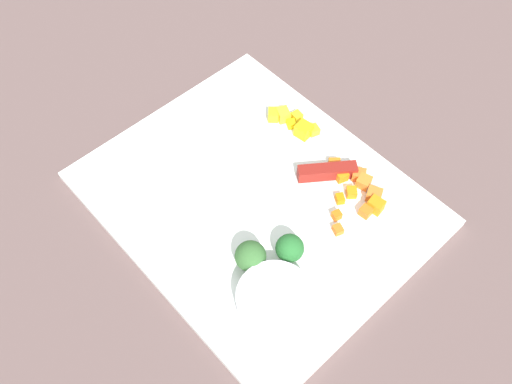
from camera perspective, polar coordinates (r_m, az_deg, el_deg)
ground_plane at (r=0.72m, az=0.00°, el=-0.97°), size 4.00×4.00×0.00m
cutting_board at (r=0.71m, az=0.00°, el=-0.71°), size 0.42×0.35×0.01m
prep_bowl at (r=0.63m, az=1.99°, el=-11.42°), size 0.09×0.09×0.03m
chef_knife at (r=0.72m, az=3.12°, el=1.67°), size 0.20×0.26×0.02m
carrot_dice_0 at (r=0.72m, az=12.37°, el=-0.29°), size 0.02×0.02×0.02m
carrot_dice_1 at (r=0.69m, az=8.50°, el=-2.44°), size 0.01×0.01×0.01m
carrot_dice_2 at (r=0.72m, az=10.05°, el=-0.03°), size 0.02×0.02×0.01m
carrot_dice_3 at (r=0.69m, az=8.63°, el=-3.94°), size 0.02×0.01×0.01m
carrot_dice_4 at (r=0.71m, az=8.85°, el=-0.70°), size 0.02×0.02×0.01m
carrot_dice_5 at (r=0.71m, az=12.55°, el=-1.38°), size 0.02×0.02×0.02m
carrot_dice_6 at (r=0.73m, az=8.95°, el=1.83°), size 0.02×0.02×0.01m
carrot_dice_7 at (r=0.73m, az=11.31°, el=1.07°), size 0.02×0.02×0.01m
carrot_dice_8 at (r=0.73m, az=10.81°, el=1.79°), size 0.02×0.02×0.01m
carrot_dice_9 at (r=0.74m, az=8.29°, el=2.97°), size 0.02×0.02×0.01m
carrot_dice_10 at (r=0.70m, az=11.52°, el=-2.01°), size 0.02×0.02×0.01m
pepper_dice_0 at (r=0.78m, az=3.74°, el=7.17°), size 0.02×0.02×0.01m
pepper_dice_1 at (r=0.77m, az=6.08°, el=6.52°), size 0.02×0.02×0.01m
pepper_dice_2 at (r=0.79m, az=1.84°, el=8.15°), size 0.02×0.02×0.02m
pepper_dice_3 at (r=0.77m, az=5.05°, el=6.53°), size 0.02×0.02×0.02m
pepper_dice_4 at (r=0.79m, az=4.33°, el=7.98°), size 0.02×0.01×0.01m
pepper_dice_5 at (r=0.78m, az=2.89°, el=8.15°), size 0.02×0.02×0.02m
broccoli_floret_0 at (r=0.64m, az=-0.59°, el=-6.81°), size 0.04×0.04×0.04m
broccoli_floret_1 at (r=0.65m, az=3.58°, el=-5.95°), size 0.03×0.03×0.04m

